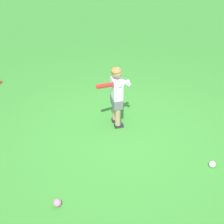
% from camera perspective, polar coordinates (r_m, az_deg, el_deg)
% --- Properties ---
extents(ground_plane, '(40.00, 40.00, 0.00)m').
position_cam_1_polar(ground_plane, '(5.07, 1.74, -5.03)').
color(ground_plane, '#38842D').
extents(child_batter, '(0.49, 0.50, 1.08)m').
position_cam_1_polar(child_batter, '(5.03, 0.85, 3.71)').
color(child_batter, '#232328').
rests_on(child_batter, ground).
extents(play_ball_far_right, '(0.08, 0.08, 0.08)m').
position_cam_1_polar(play_ball_far_right, '(7.02, -19.90, 5.27)').
color(play_ball_far_right, red).
rests_on(play_ball_far_right, ground).
extents(play_ball_center_lawn, '(0.10, 0.10, 0.10)m').
position_cam_1_polar(play_ball_center_lawn, '(4.79, 17.93, -9.13)').
color(play_ball_center_lawn, white).
rests_on(play_ball_center_lawn, ground).
extents(play_ball_by_bucket, '(0.10, 0.10, 0.10)m').
position_cam_1_polar(play_ball_by_bucket, '(4.14, -10.01, -16.10)').
color(play_ball_by_bucket, pink).
rests_on(play_ball_by_bucket, ground).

